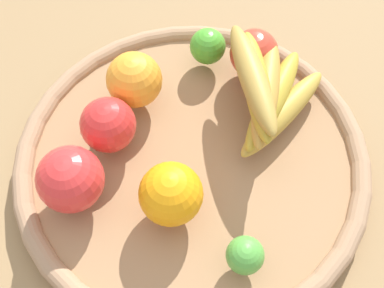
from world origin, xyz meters
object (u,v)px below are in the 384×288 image
(apple_0, at_px, (108,125))
(apple_2, at_px, (254,53))
(orange_0, at_px, (171,194))
(lime_1, at_px, (208,46))
(banana_bunch, at_px, (267,94))
(orange_1, at_px, (134,80))
(lime_0, at_px, (245,255))
(apple_1, at_px, (70,179))

(apple_0, relative_size, apple_2, 1.05)
(orange_0, bearing_deg, lime_1, 138.37)
(banana_bunch, bearing_deg, apple_2, 156.76)
(orange_1, bearing_deg, banana_bunch, 49.85)
(lime_0, bearing_deg, apple_0, -165.54)
(apple_1, bearing_deg, lime_0, 36.50)
(apple_1, xyz_separation_m, apple_2, (-0.05, 0.28, -0.01))
(lime_1, bearing_deg, apple_0, -72.76)
(lime_1, distance_m, apple_2, 0.06)
(banana_bunch, bearing_deg, orange_0, -71.62)
(orange_1, xyz_separation_m, apple_1, (0.09, -0.13, 0.00))
(apple_1, bearing_deg, orange_0, 50.78)
(orange_1, distance_m, apple_2, 0.16)
(lime_0, bearing_deg, banana_bunch, 139.13)
(apple_0, height_order, apple_2, apple_0)
(apple_0, relative_size, orange_1, 0.95)
(banana_bunch, bearing_deg, apple_1, -93.73)
(apple_0, distance_m, lime_0, 0.22)
(orange_1, height_order, apple_1, apple_1)
(apple_2, bearing_deg, orange_0, -57.47)
(lime_1, bearing_deg, orange_0, -41.63)
(apple_0, bearing_deg, orange_1, 127.18)
(apple_2, bearing_deg, banana_bunch, -23.24)
(apple_0, height_order, orange_1, orange_1)
(lime_1, height_order, banana_bunch, banana_bunch)
(apple_0, xyz_separation_m, lime_0, (0.22, 0.06, -0.01))
(apple_0, distance_m, apple_1, 0.08)
(orange_1, bearing_deg, apple_0, -52.82)
(banana_bunch, distance_m, orange_0, 0.18)
(apple_0, bearing_deg, lime_0, 14.46)
(lime_1, distance_m, apple_1, 0.26)
(lime_1, distance_m, lime_0, 0.29)
(orange_0, bearing_deg, apple_1, -129.22)
(banana_bunch, bearing_deg, orange_1, -130.15)
(lime_0, relative_size, orange_0, 0.58)
(banana_bunch, relative_size, apple_2, 2.63)
(lime_1, xyz_separation_m, orange_0, (0.17, -0.15, 0.01))
(lime_1, height_order, apple_2, apple_2)
(apple_1, height_order, apple_2, apple_1)
(orange_1, xyz_separation_m, lime_0, (0.26, -0.00, -0.02))
(apple_0, distance_m, banana_bunch, 0.20)
(apple_1, bearing_deg, lime_1, 112.74)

